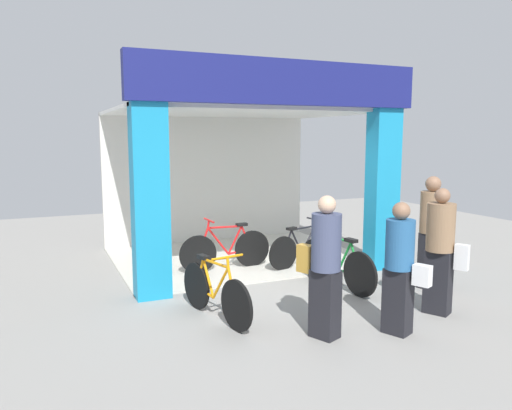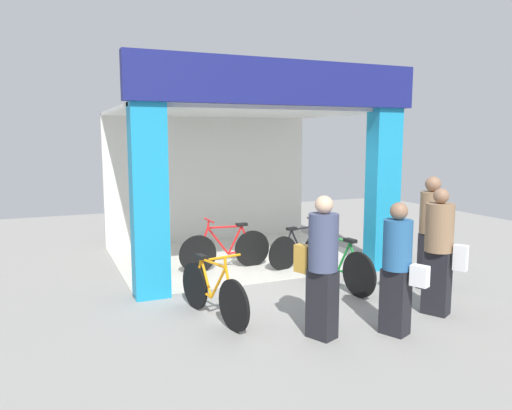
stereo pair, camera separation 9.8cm
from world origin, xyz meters
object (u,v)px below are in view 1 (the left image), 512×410
(pedestrian_2, at_px, (431,230))
(bicycle_parked_0, at_px, (337,264))
(bicycle_inside_0, at_px, (226,249))
(pedestrian_3, at_px, (325,265))
(bicycle_parked_1, at_px, (215,292))
(pedestrian_1, at_px, (440,249))
(bicycle_inside_1, at_px, (303,248))
(pedestrian_0, at_px, (400,267))

(pedestrian_2, bearing_deg, bicycle_parked_0, 157.18)
(bicycle_inside_0, relative_size, pedestrian_3, 1.00)
(pedestrian_3, bearing_deg, bicycle_parked_1, 132.63)
(pedestrian_2, bearing_deg, pedestrian_1, -127.19)
(bicycle_parked_0, xyz_separation_m, pedestrian_1, (0.63, -1.51, 0.50))
(bicycle_inside_0, height_order, pedestrian_1, pedestrian_1)
(bicycle_inside_1, xyz_separation_m, bicycle_parked_0, (-0.15, -1.35, 0.04))
(pedestrian_3, bearing_deg, pedestrian_2, 21.73)
(pedestrian_1, distance_m, pedestrian_2, 1.19)
(bicycle_inside_1, bearing_deg, bicycle_parked_1, -141.50)
(bicycle_parked_0, distance_m, pedestrian_2, 1.55)
(pedestrian_1, bearing_deg, bicycle_parked_0, 112.54)
(bicycle_inside_1, distance_m, bicycle_parked_1, 2.99)
(pedestrian_2, xyz_separation_m, pedestrian_3, (-2.55, -1.01, -0.04))
(bicycle_parked_1, distance_m, pedestrian_3, 1.55)
(bicycle_parked_0, bearing_deg, bicycle_inside_0, 125.71)
(bicycle_parked_0, height_order, pedestrian_1, pedestrian_1)
(bicycle_inside_1, relative_size, pedestrian_3, 0.91)
(bicycle_parked_1, xyz_separation_m, pedestrian_0, (1.86, -1.34, 0.46))
(bicycle_parked_1, relative_size, pedestrian_3, 0.95)
(pedestrian_2, bearing_deg, bicycle_inside_1, 121.87)
(bicycle_parked_1, height_order, pedestrian_0, pedestrian_0)
(bicycle_inside_1, bearing_deg, pedestrian_3, -114.77)
(bicycle_inside_0, height_order, pedestrian_0, pedestrian_0)
(bicycle_inside_0, distance_m, bicycle_parked_1, 2.40)
(bicycle_parked_1, bearing_deg, bicycle_inside_0, 66.18)
(bicycle_inside_1, distance_m, pedestrian_2, 2.33)
(bicycle_parked_1, distance_m, pedestrian_1, 3.03)
(pedestrian_2, bearing_deg, bicycle_inside_0, 138.60)
(pedestrian_1, relative_size, pedestrian_3, 1.00)
(bicycle_inside_0, bearing_deg, pedestrian_2, -41.40)
(bicycle_parked_1, distance_m, pedestrian_2, 3.58)
(bicycle_parked_0, height_order, pedestrian_0, pedestrian_0)
(bicycle_inside_1, height_order, bicycle_parked_1, bicycle_parked_1)
(pedestrian_0, distance_m, pedestrian_3, 0.92)
(pedestrian_1, height_order, pedestrian_3, same)
(bicycle_parked_0, height_order, pedestrian_3, pedestrian_3)
(pedestrian_1, relative_size, pedestrian_2, 0.96)
(pedestrian_0, xyz_separation_m, pedestrian_3, (-0.88, 0.27, 0.06))
(bicycle_inside_1, xyz_separation_m, pedestrian_2, (1.19, -1.92, 0.57))
(bicycle_parked_1, bearing_deg, pedestrian_1, -19.60)
(bicycle_parked_1, bearing_deg, pedestrian_2, -0.93)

